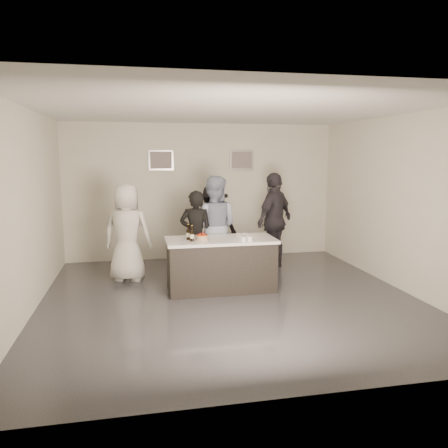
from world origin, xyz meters
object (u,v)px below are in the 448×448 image
(beer_bottle_a, at_px, (188,232))
(person_guest_left, at_px, (127,232))
(bar_counter, at_px, (221,264))
(person_main_black, at_px, (196,235))
(beer_bottle_b, at_px, (192,234))
(person_guest_right, at_px, (274,220))
(person_guest_back, at_px, (214,226))
(person_main_blue, at_px, (214,226))
(cake, at_px, (202,237))

(beer_bottle_a, height_order, person_guest_left, person_guest_left)
(bar_counter, height_order, person_guest_left, person_guest_left)
(beer_bottle_a, height_order, person_main_black, person_main_black)
(beer_bottle_a, bearing_deg, beer_bottle_b, -73.70)
(person_guest_left, distance_m, person_guest_right, 2.98)
(beer_bottle_b, relative_size, person_guest_left, 0.14)
(person_guest_right, bearing_deg, bar_counter, 2.77)
(person_guest_back, bearing_deg, person_main_blue, 67.26)
(cake, bearing_deg, beer_bottle_a, 170.44)
(person_main_blue, bearing_deg, bar_counter, 107.26)
(cake, xyz_separation_m, person_guest_back, (0.49, 1.64, -0.09))
(bar_counter, height_order, beer_bottle_b, beer_bottle_b)
(beer_bottle_b, height_order, person_guest_back, person_guest_back)
(bar_counter, height_order, person_guest_right, person_guest_right)
(beer_bottle_b, xyz_separation_m, person_main_blue, (0.55, 1.05, -0.07))
(person_main_blue, bearing_deg, person_guest_left, 20.42)
(bar_counter, bearing_deg, person_main_blue, 87.28)
(person_main_black, distance_m, person_guest_left, 1.26)
(person_main_black, bearing_deg, beer_bottle_b, 93.76)
(person_guest_left, bearing_deg, person_guest_right, -154.79)
(person_guest_left, bearing_deg, beer_bottle_a, 156.27)
(cake, distance_m, beer_bottle_b, 0.23)
(cake, height_order, person_guest_right, person_guest_right)
(beer_bottle_a, bearing_deg, bar_counter, -1.09)
(beer_bottle_a, bearing_deg, cake, -9.56)
(cake, bearing_deg, person_guest_back, 73.37)
(bar_counter, xyz_separation_m, person_main_blue, (0.04, 0.92, 0.51))
(beer_bottle_b, bearing_deg, person_main_black, 78.04)
(bar_counter, xyz_separation_m, person_main_black, (-0.32, 0.75, 0.39))
(bar_counter, bearing_deg, person_guest_back, 84.32)
(person_main_blue, distance_m, person_guest_right, 1.39)
(bar_counter, distance_m, beer_bottle_a, 0.80)
(person_guest_left, xyz_separation_m, person_guest_right, (2.95, 0.40, 0.08))
(person_main_black, xyz_separation_m, person_guest_back, (0.48, 0.86, 0.02))
(person_main_black, height_order, person_main_blue, person_main_blue)
(beer_bottle_b, distance_m, person_guest_right, 2.38)
(bar_counter, xyz_separation_m, beer_bottle_a, (-0.55, 0.01, 0.58))
(cake, xyz_separation_m, person_main_black, (0.01, 0.78, -0.10))
(person_main_blue, bearing_deg, beer_bottle_a, 76.73)
(person_guest_left, height_order, person_guest_back, person_guest_left)
(person_main_black, height_order, person_guest_right, person_guest_right)
(beer_bottle_a, distance_m, person_guest_right, 2.33)
(cake, height_order, person_main_blue, person_main_blue)
(beer_bottle_b, height_order, person_guest_right, person_guest_right)
(beer_bottle_a, distance_m, beer_bottle_b, 0.15)
(cake, relative_size, person_main_blue, 0.10)
(person_guest_left, height_order, person_guest_right, person_guest_right)
(person_main_black, height_order, person_guest_back, person_guest_back)
(person_main_black, relative_size, person_guest_left, 0.92)
(beer_bottle_a, xyz_separation_m, person_guest_right, (1.93, 1.30, -0.05))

